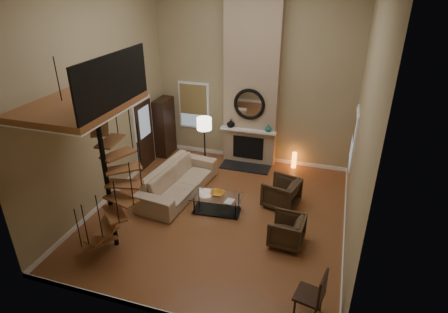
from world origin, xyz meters
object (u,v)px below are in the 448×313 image
(sofa, at_px, (178,180))
(side_chair, at_px, (315,294))
(accent_lamp, at_px, (294,160))
(hutch, at_px, (165,127))
(coffee_table, at_px, (217,202))
(floor_lamp, at_px, (204,128))
(armchair_far, at_px, (290,231))
(armchair_near, at_px, (284,194))

(sofa, xyz_separation_m, side_chair, (3.87, -3.06, 0.13))
(accent_lamp, bearing_deg, hutch, -176.20)
(hutch, relative_size, accent_lamp, 3.70)
(sofa, xyz_separation_m, coffee_table, (1.27, -0.53, -0.11))
(coffee_table, distance_m, floor_lamp, 2.41)
(armchair_far, relative_size, coffee_table, 0.56)
(floor_lamp, distance_m, accent_lamp, 2.97)
(hutch, relative_size, side_chair, 1.87)
(hutch, relative_size, floor_lamp, 1.05)
(coffee_table, relative_size, side_chair, 1.35)
(coffee_table, xyz_separation_m, accent_lamp, (1.51, 2.97, -0.03))
(armchair_near, distance_m, coffee_table, 1.73)
(armchair_near, xyz_separation_m, coffee_table, (-1.55, -0.77, -0.07))
(armchair_far, relative_size, side_chair, 0.75)
(hutch, relative_size, armchair_near, 2.21)
(armchair_far, height_order, side_chair, side_chair)
(floor_lamp, bearing_deg, sofa, -101.31)
(hutch, bearing_deg, coffee_table, -45.29)
(armchair_near, height_order, coffee_table, armchair_near)
(sofa, bearing_deg, coffee_table, -106.33)
(side_chair, bearing_deg, sofa, 141.73)
(accent_lamp, bearing_deg, coffee_table, -116.85)
(accent_lamp, bearing_deg, armchair_far, -83.55)
(accent_lamp, bearing_deg, armchair_near, -88.80)
(hutch, xyz_separation_m, side_chair, (5.27, -5.22, -0.42))
(side_chair, bearing_deg, hutch, 135.27)
(side_chair, bearing_deg, coffee_table, 135.86)
(armchair_near, distance_m, side_chair, 3.47)
(hutch, height_order, floor_lamp, hutch)
(floor_lamp, bearing_deg, hutch, 154.14)
(floor_lamp, bearing_deg, armchair_far, -41.81)
(sofa, xyz_separation_m, armchair_near, (2.82, 0.24, -0.04))
(hutch, relative_size, sofa, 0.68)
(coffee_table, bearing_deg, hutch, 134.71)
(armchair_near, distance_m, floor_lamp, 2.98)
(hutch, xyz_separation_m, armchair_far, (4.59, -3.42, -0.60))
(coffee_table, height_order, side_chair, side_chair)
(sofa, bearing_deg, hutch, 39.16)
(armchair_far, xyz_separation_m, floor_lamp, (-2.92, 2.61, 1.06))
(armchair_near, height_order, armchair_far, armchair_near)
(floor_lamp, relative_size, accent_lamp, 3.51)
(hutch, distance_m, sofa, 2.64)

